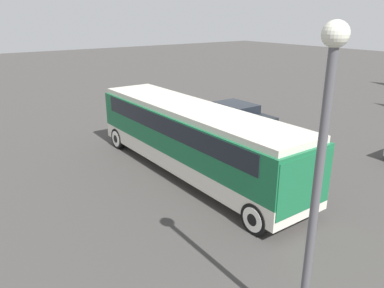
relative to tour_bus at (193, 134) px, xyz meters
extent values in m
plane|color=#423F3D|center=(-0.10, 0.00, -1.72)|extent=(120.00, 120.00, 0.00)
cube|color=silver|center=(-0.10, 0.00, -0.97)|extent=(11.21, 2.48, 0.66)
cube|color=#19663D|center=(-0.10, 0.00, 0.14)|extent=(11.21, 2.48, 1.55)
cube|color=black|center=(-0.10, 0.00, 0.51)|extent=(9.87, 2.52, 0.70)
cube|color=beige|center=(-0.10, 0.00, 1.02)|extent=(10.99, 2.28, 0.22)
cube|color=#19663D|center=(5.36, 0.00, -0.08)|extent=(0.36, 2.38, 1.77)
cylinder|color=black|center=(4.71, -1.13, -1.22)|extent=(1.00, 0.28, 1.00)
cylinder|color=silver|center=(4.71, -1.13, -1.22)|extent=(0.78, 0.30, 0.78)
cylinder|color=black|center=(4.71, -1.13, -1.22)|extent=(0.38, 0.32, 0.38)
cylinder|color=black|center=(4.71, 1.13, -1.22)|extent=(1.00, 0.28, 1.00)
cylinder|color=silver|center=(4.71, 1.13, -1.22)|extent=(0.78, 0.30, 0.78)
cylinder|color=black|center=(4.71, 1.13, -1.22)|extent=(0.38, 0.32, 0.38)
cylinder|color=black|center=(-4.75, -1.13, -1.22)|extent=(1.00, 0.28, 1.00)
cylinder|color=silver|center=(-4.75, -1.13, -1.22)|extent=(0.78, 0.30, 0.78)
cylinder|color=black|center=(-4.75, -1.13, -1.22)|extent=(0.38, 0.32, 0.38)
cylinder|color=black|center=(-4.75, 1.13, -1.22)|extent=(1.00, 0.28, 1.00)
cylinder|color=silver|center=(-4.75, 1.13, -1.22)|extent=(0.78, 0.30, 0.78)
cylinder|color=black|center=(-4.75, 1.13, -1.22)|extent=(0.38, 0.32, 0.38)
cube|color=black|center=(-4.20, 6.33, -1.19)|extent=(4.64, 1.90, 0.62)
cube|color=black|center=(-4.39, 6.33, -0.64)|extent=(2.41, 1.71, 0.48)
cylinder|color=black|center=(-2.31, 5.47, -1.42)|extent=(0.60, 0.22, 0.60)
cylinder|color=black|center=(-2.31, 5.47, -1.42)|extent=(0.23, 0.26, 0.23)
cylinder|color=black|center=(-2.31, 7.18, -1.42)|extent=(0.60, 0.22, 0.60)
cylinder|color=black|center=(-2.31, 7.18, -1.42)|extent=(0.23, 0.26, 0.23)
cylinder|color=black|center=(-6.10, 5.47, -1.42)|extent=(0.60, 0.22, 0.60)
cylinder|color=black|center=(-6.10, 5.47, -1.42)|extent=(0.23, 0.26, 0.23)
cylinder|color=black|center=(-6.10, 7.18, -1.42)|extent=(0.60, 0.22, 0.60)
cylinder|color=black|center=(-6.10, 7.18, -1.42)|extent=(0.23, 0.26, 0.23)
cylinder|color=#515156|center=(7.99, -3.10, 1.19)|extent=(0.16, 0.16, 5.82)
sphere|color=silver|center=(7.99, -3.10, 4.27)|extent=(0.44, 0.44, 0.44)
camera|label=1|loc=(11.57, -8.45, 4.56)|focal=35.00mm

